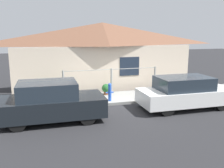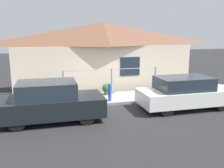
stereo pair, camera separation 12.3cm
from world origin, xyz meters
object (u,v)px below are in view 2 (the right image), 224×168
object	(u,v)px
potted_plant_by_fence	(50,92)
fire_hydrant	(110,92)
car_left	(51,102)
potted_plant_near_hydrant	(106,89)
car_right	(185,93)

from	to	relation	value
potted_plant_by_fence	fire_hydrant	bearing A→B (deg)	-22.29
car_left	potted_plant_near_hydrant	world-z (taller)	car_left
car_right	potted_plant_near_hydrant	size ratio (longest dim) A/B	7.53
car_left	fire_hydrant	xyz separation A→B (m)	(2.62, 1.55, -0.16)
car_left	fire_hydrant	size ratio (longest dim) A/B	4.61
potted_plant_near_hydrant	fire_hydrant	bearing A→B (deg)	-96.75
car_right	potted_plant_near_hydrant	world-z (taller)	car_right
fire_hydrant	potted_plant_by_fence	size ratio (longest dim) A/B	1.34
potted_plant_near_hydrant	car_right	bearing A→B (deg)	-44.65
potted_plant_by_fence	potted_plant_near_hydrant	bearing A→B (deg)	1.77
car_right	fire_hydrant	size ratio (longest dim) A/B	4.96
car_left	potted_plant_near_hydrant	size ratio (longest dim) A/B	7.00
car_left	fire_hydrant	distance (m)	3.05
car_left	potted_plant_near_hydrant	bearing A→B (deg)	45.40
fire_hydrant	potted_plant_by_fence	distance (m)	2.79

